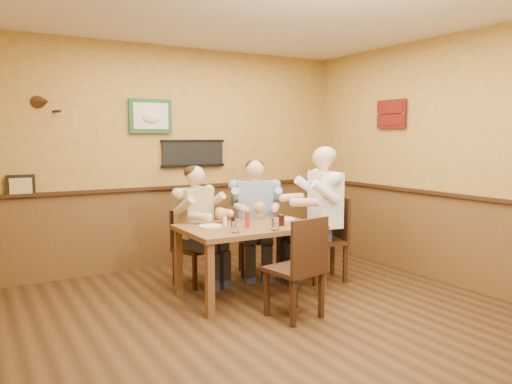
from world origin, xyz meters
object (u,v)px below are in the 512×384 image
dining_table (249,234)px  chair_back_right (255,238)px  cola_tumbler (280,220)px  salt_shaker (225,222)px  pepper_shaker (233,222)px  diner_tan_shirt (194,232)px  diner_white_elder (325,221)px  water_glass_mid (275,224)px  chair_back_left (195,247)px  water_glass_left (235,227)px  chair_right_end (325,239)px  hot_sauce_bottle (247,218)px  chair_near_side (294,267)px  diner_blue_polo (255,223)px

dining_table → chair_back_right: (0.47, 0.70, -0.22)m
cola_tumbler → salt_shaker: (-0.52, 0.24, -0.01)m
salt_shaker → pepper_shaker: bearing=-59.7°
dining_table → diner_tan_shirt: 0.75m
salt_shaker → diner_white_elder: bearing=-0.2°
diner_white_elder → water_glass_mid: diner_white_elder is taller
chair_back_left → cola_tumbler: bearing=-75.3°
diner_tan_shirt → water_glass_left: size_ratio=11.46×
chair_right_end → hot_sauce_bottle: chair_right_end is taller
chair_right_end → salt_shaker: bearing=-74.5°
water_glass_mid → salt_shaker: (-0.33, 0.43, -0.01)m
chair_right_end → diner_tan_shirt: size_ratio=0.81×
chair_right_end → water_glass_mid: (-0.95, -0.42, 0.33)m
dining_table → salt_shaker: bearing=166.4°
dining_table → salt_shaker: 0.30m
dining_table → chair_right_end: (1.03, 0.06, -0.17)m
dining_table → salt_shaker: size_ratio=14.36×
dining_table → diner_tan_shirt: bearing=117.1°
water_glass_left → salt_shaker: water_glass_left is taller
dining_table → water_glass_left: 0.45m
chair_back_left → water_glass_mid: (0.42, -1.03, 0.39)m
water_glass_left → salt_shaker: bearing=79.2°
dining_table → water_glass_left: water_glass_left is taller
chair_near_side → salt_shaker: chair_near_side is taller
chair_near_side → hot_sauce_bottle: size_ratio=5.07×
salt_shaker → pepper_shaker: (0.05, -0.08, 0.00)m
diner_tan_shirt → diner_white_elder: size_ratio=0.87×
chair_back_right → chair_right_end: size_ratio=0.90×
chair_right_end → water_glass_left: (-1.35, -0.35, 0.31)m
chair_right_end → diner_white_elder: 0.21m
dining_table → chair_right_end: size_ratio=1.43×
hot_sauce_bottle → diner_blue_polo: bearing=55.5°
water_glass_left → diner_blue_polo: bearing=51.5°
hot_sauce_bottle → pepper_shaker: 0.15m
water_glass_left → pepper_shaker: bearing=67.0°
diner_tan_shirt → diner_white_elder: (1.37, -0.61, 0.09)m
salt_shaker → chair_right_end: bearing=-0.2°
salt_shaker → water_glass_left: bearing=-100.8°
chair_near_side → water_glass_left: chair_near_side is taller
chair_back_left → diner_white_elder: diner_white_elder is taller
chair_back_right → water_glass_left: bearing=-105.3°
chair_near_side → pepper_shaker: (-0.24, 0.74, 0.33)m
hot_sauce_bottle → pepper_shaker: size_ratio=1.87×
cola_tumbler → diner_blue_polo: bearing=77.3°
dining_table → chair_right_end: bearing=3.2°
water_glass_left → diner_tan_shirt: bearing=91.2°
chair_back_right → diner_white_elder: 0.89m
diner_tan_shirt → diner_white_elder: diner_white_elder is taller
water_glass_mid → cola_tumbler: water_glass_mid is taller
chair_back_right → diner_tan_shirt: 0.82m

